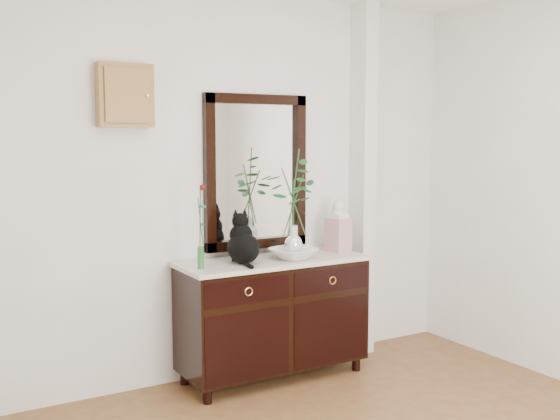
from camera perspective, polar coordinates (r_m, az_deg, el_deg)
wall_back at (r=4.66m, az=-3.24°, el=2.18°), size 3.60×0.04×2.70m
pilaster at (r=5.12m, az=7.19°, el=2.52°), size 0.12×0.20×2.70m
sideboard at (r=4.63m, az=-0.63°, el=-8.84°), size 1.33×0.52×0.82m
wall_mirror at (r=4.69m, az=-2.08°, el=3.31°), size 0.80×0.06×1.10m
key_cabinet at (r=4.29m, az=-13.34°, el=9.68°), size 0.35×0.10×0.40m
cat at (r=4.37m, az=-3.21°, el=-2.45°), size 0.28×0.33×0.34m
lotus_bowl at (r=4.54m, az=1.18°, el=-3.80°), size 0.37×0.37×0.08m
vase_branches at (r=4.49m, az=1.19°, el=0.70°), size 0.38×0.38×0.75m
bud_vase_rose at (r=4.19m, az=-6.96°, el=-1.40°), size 0.08×0.08×0.55m
ginger_jar at (r=4.84m, az=5.10°, el=-1.30°), size 0.17×0.17×0.39m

